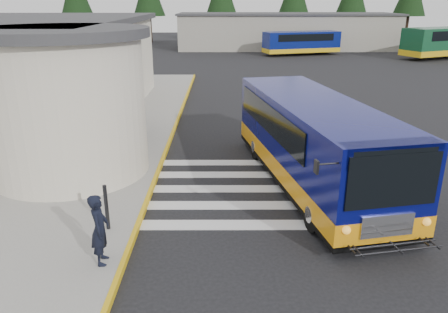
{
  "coord_description": "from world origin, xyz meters",
  "views": [
    {
      "loc": [
        -1.76,
        -13.71,
        5.78
      ],
      "look_at": [
        -1.74,
        -0.5,
        1.01
      ],
      "focal_mm": 35.0,
      "sensor_mm": 36.0,
      "label": 1
    }
  ],
  "objects_px": {
    "far_bus_b": "(448,41)",
    "transit_bus": "(313,145)",
    "pedestrian_b": "(103,160)",
    "far_bus_a": "(301,42)",
    "pedestrian_a": "(100,229)",
    "bollard": "(106,207)"
  },
  "relations": [
    {
      "from": "transit_bus",
      "to": "bollard",
      "type": "distance_m",
      "value": 6.8
    },
    {
      "from": "transit_bus",
      "to": "pedestrian_b",
      "type": "xyz_separation_m",
      "value": [
        -6.76,
        -0.34,
        -0.37
      ]
    },
    {
      "from": "bollard",
      "to": "far_bus_a",
      "type": "distance_m",
      "value": 40.54
    },
    {
      "from": "transit_bus",
      "to": "pedestrian_a",
      "type": "distance_m",
      "value": 7.45
    },
    {
      "from": "pedestrian_a",
      "to": "far_bus_a",
      "type": "bearing_deg",
      "value": -21.94
    },
    {
      "from": "transit_bus",
      "to": "pedestrian_a",
      "type": "relative_size",
      "value": 6.1
    },
    {
      "from": "pedestrian_a",
      "to": "pedestrian_b",
      "type": "height_order",
      "value": "pedestrian_a"
    },
    {
      "from": "pedestrian_a",
      "to": "pedestrian_b",
      "type": "bearing_deg",
      "value": 7.51
    },
    {
      "from": "pedestrian_b",
      "to": "far_bus_a",
      "type": "height_order",
      "value": "far_bus_a"
    },
    {
      "from": "pedestrian_a",
      "to": "far_bus_a",
      "type": "height_order",
      "value": "far_bus_a"
    },
    {
      "from": "pedestrian_b",
      "to": "far_bus_b",
      "type": "relative_size",
      "value": 0.15
    },
    {
      "from": "transit_bus",
      "to": "bollard",
      "type": "height_order",
      "value": "transit_bus"
    },
    {
      "from": "far_bus_a",
      "to": "pedestrian_b",
      "type": "bearing_deg",
      "value": 144.83
    },
    {
      "from": "far_bus_b",
      "to": "pedestrian_b",
      "type": "bearing_deg",
      "value": 116.11
    },
    {
      "from": "pedestrian_a",
      "to": "bollard",
      "type": "relative_size",
      "value": 1.36
    },
    {
      "from": "bollard",
      "to": "far_bus_a",
      "type": "xyz_separation_m",
      "value": [
        11.52,
        38.86,
        0.63
      ]
    },
    {
      "from": "transit_bus",
      "to": "far_bus_a",
      "type": "height_order",
      "value": "transit_bus"
    },
    {
      "from": "transit_bus",
      "to": "far_bus_b",
      "type": "relative_size",
      "value": 0.96
    },
    {
      "from": "far_bus_b",
      "to": "transit_bus",
      "type": "bearing_deg",
      "value": 123.62
    },
    {
      "from": "pedestrian_a",
      "to": "pedestrian_b",
      "type": "xyz_separation_m",
      "value": [
        -1.11,
        4.51,
        -0.02
      ]
    },
    {
      "from": "transit_bus",
      "to": "bollard",
      "type": "relative_size",
      "value": 8.3
    },
    {
      "from": "far_bus_b",
      "to": "bollard",
      "type": "bearing_deg",
      "value": 119.39
    }
  ]
}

